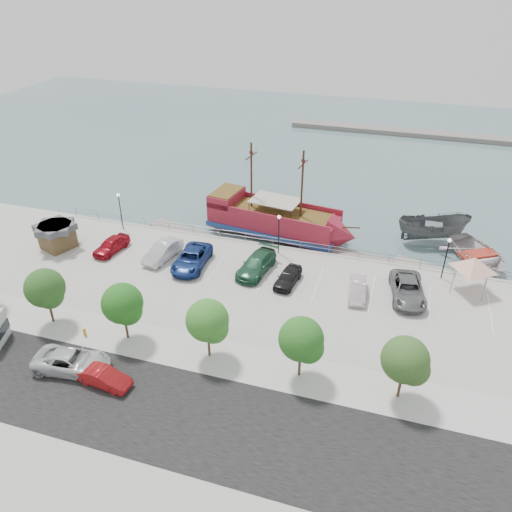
% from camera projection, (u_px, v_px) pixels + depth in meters
% --- Properties ---
extents(ground, '(160.00, 160.00, 0.00)m').
position_uv_depth(ground, '(260.00, 296.00, 46.54)').
color(ground, '#49656A').
extents(land_slab, '(100.00, 58.00, 1.20)m').
position_uv_depth(land_slab, '(156.00, 490.00, 29.13)').
color(land_slab, '#A9A59E').
rests_on(land_slab, ground).
extents(street, '(100.00, 8.00, 0.04)m').
position_uv_depth(street, '(190.00, 418.00, 32.91)').
color(street, black).
rests_on(street, land_slab).
extents(sidewalk, '(100.00, 4.00, 0.05)m').
position_uv_depth(sidewalk, '(222.00, 358.00, 37.82)').
color(sidewalk, beige).
rests_on(sidewalk, land_slab).
extents(seawall_railing, '(50.00, 0.06, 1.00)m').
position_uv_depth(seawall_railing, '(282.00, 242.00, 52.14)').
color(seawall_railing, slate).
rests_on(seawall_railing, land_slab).
extents(far_shore, '(40.00, 3.00, 0.80)m').
position_uv_depth(far_shore, '(403.00, 132.00, 88.85)').
color(far_shore, gray).
rests_on(far_shore, ground).
extents(pirate_ship, '(17.36, 6.93, 10.82)m').
position_uv_depth(pirate_ship, '(284.00, 222.00, 55.47)').
color(pirate_ship, maroon).
rests_on(pirate_ship, ground).
extents(patrol_boat, '(8.33, 5.10, 3.02)m').
position_uv_depth(patrol_boat, '(433.00, 230.00, 54.51)').
color(patrol_boat, '#4F5152').
rests_on(patrol_boat, ground).
extents(speedboat, '(9.02, 9.82, 1.66)m').
position_uv_depth(speedboat, '(478.00, 256.00, 51.08)').
color(speedboat, beige).
rests_on(speedboat, ground).
extents(dock_west, '(7.56, 4.17, 0.42)m').
position_uv_depth(dock_west, '(179.00, 231.00, 57.15)').
color(dock_west, gray).
rests_on(dock_west, ground).
extents(dock_mid, '(7.62, 3.05, 0.42)m').
position_uv_depth(dock_mid, '(356.00, 258.00, 52.00)').
color(dock_mid, gray).
rests_on(dock_mid, ground).
extents(dock_east, '(6.59, 3.53, 0.36)m').
position_uv_depth(dock_east, '(425.00, 269.00, 50.25)').
color(dock_east, gray).
rests_on(dock_east, ground).
extents(shed, '(4.22, 4.22, 2.67)m').
position_uv_depth(shed, '(57.00, 235.00, 51.64)').
color(shed, brown).
rests_on(shed, land_slab).
extents(canopy_tent, '(5.04, 5.04, 3.60)m').
position_uv_depth(canopy_tent, '(475.00, 260.00, 44.08)').
color(canopy_tent, slate).
rests_on(canopy_tent, land_slab).
extents(street_van, '(5.94, 3.29, 1.58)m').
position_uv_depth(street_van, '(72.00, 361.00, 36.38)').
color(street_van, silver).
rests_on(street_van, street).
extents(street_sedan, '(4.10, 1.75, 1.32)m').
position_uv_depth(street_sedan, '(104.00, 377.00, 35.18)').
color(street_sedan, '#A51518').
rests_on(street_sedan, street).
extents(fire_hydrant, '(0.25, 0.25, 0.72)m').
position_uv_depth(fire_hydrant, '(85.00, 332.00, 39.87)').
color(fire_hydrant, '#C58511').
rests_on(fire_hydrant, sidewalk).
extents(lamp_post_left, '(0.36, 0.36, 4.28)m').
position_uv_depth(lamp_post_left, '(120.00, 205.00, 54.41)').
color(lamp_post_left, black).
rests_on(lamp_post_left, land_slab).
extents(lamp_post_mid, '(0.36, 0.36, 4.28)m').
position_uv_depth(lamp_post_mid, '(279.00, 227.00, 49.84)').
color(lamp_post_mid, black).
rests_on(lamp_post_mid, land_slab).
extents(lamp_post_right, '(0.36, 0.36, 4.28)m').
position_uv_depth(lamp_post_right, '(447.00, 251.00, 45.77)').
color(lamp_post_right, black).
rests_on(lamp_post_right, land_slab).
extents(tree_b, '(3.30, 3.20, 5.00)m').
position_uv_depth(tree_b, '(46.00, 290.00, 39.85)').
color(tree_b, '#473321').
rests_on(tree_b, sidewalk).
extents(tree_c, '(3.30, 3.20, 5.00)m').
position_uv_depth(tree_c, '(124.00, 305.00, 38.07)').
color(tree_c, '#473321').
rests_on(tree_c, sidewalk).
extents(tree_d, '(3.30, 3.20, 5.00)m').
position_uv_depth(tree_d, '(209.00, 322.00, 36.29)').
color(tree_d, '#473321').
rests_on(tree_d, sidewalk).
extents(tree_e, '(3.30, 3.20, 5.00)m').
position_uv_depth(tree_e, '(303.00, 341.00, 34.51)').
color(tree_e, '#473321').
rests_on(tree_e, sidewalk).
extents(tree_f, '(3.30, 3.20, 5.00)m').
position_uv_depth(tree_f, '(407.00, 362.00, 32.74)').
color(tree_f, '#473321').
rests_on(tree_f, sidewalk).
extents(parked_car_a, '(2.46, 4.65, 1.51)m').
position_uv_depth(parked_car_a, '(111.00, 245.00, 51.21)').
color(parked_car_a, maroon).
rests_on(parked_car_a, land_slab).
extents(parked_car_b, '(2.56, 5.22, 1.65)m').
position_uv_depth(parked_car_b, '(163.00, 251.00, 50.00)').
color(parked_car_b, silver).
rests_on(parked_car_b, land_slab).
extents(parked_car_c, '(3.11, 6.13, 1.66)m').
position_uv_depth(parked_car_c, '(192.00, 259.00, 48.73)').
color(parked_car_c, navy).
rests_on(parked_car_c, land_slab).
extents(parked_car_d, '(3.15, 6.03, 1.67)m').
position_uv_depth(parked_car_d, '(256.00, 264.00, 47.84)').
color(parked_car_d, '#225437').
rests_on(parked_car_d, land_slab).
extents(parked_car_e, '(2.19, 4.34, 1.42)m').
position_uv_depth(parked_car_e, '(288.00, 277.00, 46.14)').
color(parked_car_e, black).
rests_on(parked_car_e, land_slab).
extents(parked_car_f, '(1.88, 4.29, 1.37)m').
position_uv_depth(parked_car_f, '(357.00, 289.00, 44.45)').
color(parked_car_f, silver).
rests_on(parked_car_f, land_slab).
extents(parked_car_g, '(3.68, 6.37, 1.67)m').
position_uv_depth(parked_car_g, '(408.00, 290.00, 44.19)').
color(parked_car_g, slate).
rests_on(parked_car_g, land_slab).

